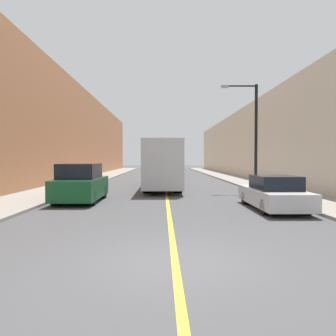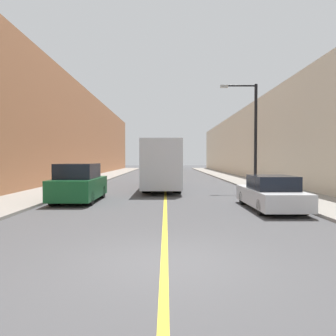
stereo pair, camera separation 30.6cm
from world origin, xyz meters
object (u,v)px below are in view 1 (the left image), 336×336
object	(u,v)px
street_lamp_right	(253,129)
bus	(163,164)
car_right_near	(274,194)
parked_suv_left	(81,184)

from	to	relation	value
street_lamp_right	bus	bearing A→B (deg)	158.39
car_right_near	bus	bearing A→B (deg)	114.54
bus	street_lamp_right	xyz separation A→B (m)	(6.05, -2.40, 2.34)
bus	car_right_near	size ratio (longest dim) A/B	2.45
bus	car_right_near	bearing A→B (deg)	-65.46
bus	parked_suv_left	xyz separation A→B (m)	(-4.12, -7.81, -0.91)
car_right_near	street_lamp_right	size ratio (longest dim) A/B	0.68
bus	parked_suv_left	size ratio (longest dim) A/B	2.59
street_lamp_right	parked_suv_left	bearing A→B (deg)	-151.96
parked_suv_left	car_right_near	size ratio (longest dim) A/B	0.94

